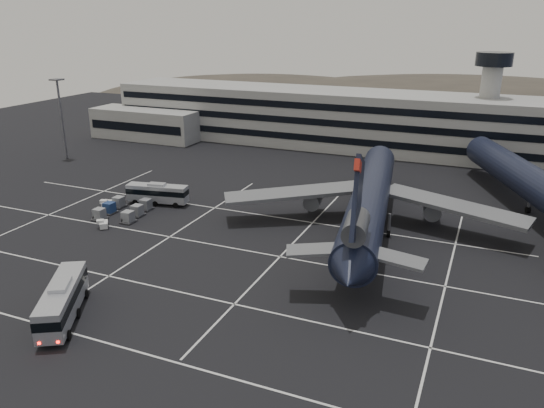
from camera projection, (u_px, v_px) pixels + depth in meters
The scene contains 12 objects.
ground at pixel (190, 254), 74.29m from camera, with size 260.00×260.00×0.00m, color black.
lane_markings at pixel (199, 253), 74.57m from camera, with size 90.00×55.62×0.01m.
terminal at pixel (325, 119), 134.82m from camera, with size 125.00×26.00×24.00m.
hills at pixel (445, 128), 219.22m from camera, with size 352.00×180.00×44.00m.
lightpole_left at pixel (60, 108), 121.01m from camera, with size 2.40×2.40×18.28m.
trijet_main at pixel (370, 199), 80.38m from camera, with size 46.92×57.60×18.08m.
trijet_far at pixel (535, 184), 87.06m from camera, with size 29.81×55.09×18.08m.
bus_near at pixel (62, 299), 57.53m from camera, with size 8.64×12.15×4.37m.
bus_far at pixel (157, 193), 93.34m from camera, with size 11.17×4.50×3.85m.
tug_a at pixel (107, 204), 92.03m from camera, with size 2.18×2.69×1.51m.
tug_b at pixel (104, 224), 83.19m from camera, with size 2.37×2.51×1.40m.
uld_cluster at pixel (123, 209), 88.67m from camera, with size 8.34×9.46×1.91m.
Camera 1 is at (37.06, -57.85, 31.30)m, focal length 35.00 mm.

